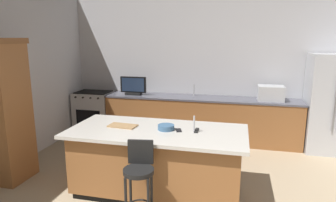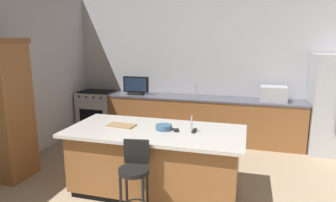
{
  "view_description": "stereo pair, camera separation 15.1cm",
  "coord_description": "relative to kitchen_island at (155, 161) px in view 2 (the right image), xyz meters",
  "views": [
    {
      "loc": [
        0.73,
        -1.28,
        2.08
      ],
      "look_at": [
        -0.34,
        3.18,
        1.11
      ],
      "focal_mm": 31.6,
      "sensor_mm": 36.0,
      "label": 1
    },
    {
      "loc": [
        0.88,
        -1.25,
        2.08
      ],
      "look_at": [
        -0.34,
        3.18,
        1.11
      ],
      "focal_mm": 31.6,
      "sensor_mm": 36.0,
      "label": 2
    }
  ],
  "objects": [
    {
      "name": "cabinet_tower",
      "position": [
        -2.26,
        -0.12,
        0.63
      ],
      "size": [
        0.56,
        0.63,
        2.09
      ],
      "color": "brown",
      "rests_on": "ground_plane"
    },
    {
      "name": "kitchen_island",
      "position": [
        0.0,
        0.0,
        0.0
      ],
      "size": [
        2.34,
        1.09,
        0.9
      ],
      "color": "black",
      "rests_on": "ground_plane"
    },
    {
      "name": "bar_stool_center",
      "position": [
        -0.01,
        -0.73,
        0.12
      ],
      "size": [
        0.34,
        0.36,
        0.97
      ],
      "rotation": [
        0.0,
        0.0,
        0.15
      ],
      "color": "black",
      "rests_on": "ground_plane"
    },
    {
      "name": "range_oven",
      "position": [
        -2.11,
        2.29,
        -0.0
      ],
      "size": [
        0.8,
        0.63,
        0.92
      ],
      "color": "#B7BABF",
      "rests_on": "ground_plane"
    },
    {
      "name": "sink_faucet_back",
      "position": [
        0.12,
        2.39,
        0.56
      ],
      "size": [
        0.02,
        0.02,
        0.24
      ],
      "primitive_type": "cylinder",
      "color": "#B2B2B7",
      "rests_on": "counter_back"
    },
    {
      "name": "tv_remote",
      "position": [
        0.51,
        0.06,
        0.45
      ],
      "size": [
        0.05,
        0.17,
        0.02
      ],
      "primitive_type": "cube",
      "rotation": [
        0.0,
        0.0,
        0.01
      ],
      "color": "black",
      "rests_on": "kitchen_island"
    },
    {
      "name": "microwave",
      "position": [
        1.63,
        2.29,
        0.59
      ],
      "size": [
        0.48,
        0.36,
        0.29
      ],
      "primitive_type": "cube",
      "color": "#B7BABF",
      "rests_on": "counter_back"
    },
    {
      "name": "sink_faucet_island",
      "position": [
        0.49,
        0.0,
        0.55
      ],
      "size": [
        0.02,
        0.02,
        0.22
      ],
      "primitive_type": "cylinder",
      "color": "#B2B2B7",
      "rests_on": "kitchen_island"
    },
    {
      "name": "refrigerator",
      "position": [
        2.67,
        2.24,
        0.45
      ],
      "size": [
        0.81,
        0.74,
        1.81
      ],
      "color": "#B7BABF",
      "rests_on": "ground_plane"
    },
    {
      "name": "tv_monitor",
      "position": [
        -1.15,
        2.24,
        0.62
      ],
      "size": [
        0.56,
        0.16,
        0.39
      ],
      "color": "black",
      "rests_on": "counter_back"
    },
    {
      "name": "fruit_bowl",
      "position": [
        0.11,
        0.03,
        0.47
      ],
      "size": [
        0.22,
        0.22,
        0.07
      ],
      "primitive_type": "cylinder",
      "color": "#3F668C",
      "rests_on": "kitchen_island"
    },
    {
      "name": "wall_back",
      "position": [
        0.28,
        2.67,
        1.04
      ],
      "size": [
        6.2,
        0.12,
        3.0
      ],
      "primitive_type": "cube",
      "color": "#BCBCC1",
      "rests_on": "ground_plane"
    },
    {
      "name": "cell_phone",
      "position": [
        0.28,
        0.03,
        0.44
      ],
      "size": [
        0.11,
        0.16,
        0.01
      ],
      "primitive_type": "cube",
      "rotation": [
        0.0,
        0.0,
        0.31
      ],
      "color": "black",
      "rests_on": "kitchen_island"
    },
    {
      "name": "counter_back",
      "position": [
        0.28,
        2.29,
        -0.01
      ],
      "size": [
        3.96,
        0.62,
        0.9
      ],
      "color": "brown",
      "rests_on": "ground_plane"
    },
    {
      "name": "cutting_board",
      "position": [
        -0.5,
        0.03,
        0.45
      ],
      "size": [
        0.4,
        0.24,
        0.02
      ],
      "primitive_type": "cube",
      "rotation": [
        0.0,
        0.0,
        -0.09
      ],
      "color": "#A87F51",
      "rests_on": "kitchen_island"
    }
  ]
}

